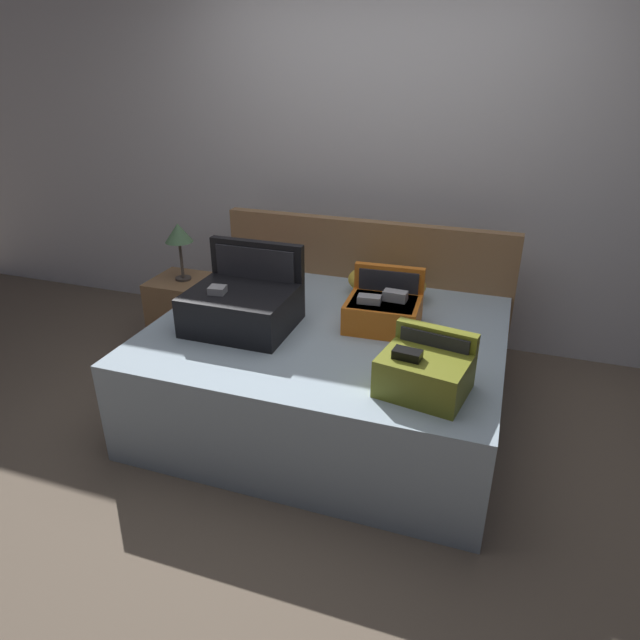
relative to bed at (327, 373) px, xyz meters
name	(u,v)px	position (x,y,z in m)	size (l,w,h in m)	color
ground_plane	(303,455)	(0.00, -0.40, -0.28)	(12.00, 12.00, 0.00)	#6B5B4C
back_wall	(385,156)	(0.00, 1.25, 1.02)	(8.00, 0.10, 2.60)	silver
bed	(327,373)	(0.00, 0.00, 0.00)	(1.89, 1.54, 0.57)	#99ADBC
headboard	(364,290)	(0.00, 0.81, 0.20)	(1.93, 0.08, 0.96)	olive
hard_case_large	(242,304)	(-0.44, -0.13, 0.42)	(0.55, 0.48, 0.43)	black
hard_case_medium	(384,309)	(0.28, 0.13, 0.38)	(0.41, 0.36, 0.30)	#D16619
hard_case_small	(425,371)	(0.61, -0.47, 0.39)	(0.42, 0.37, 0.26)	olive
pillow_near_headboard	(245,274)	(-0.67, 0.37, 0.38)	(0.38, 0.29, 0.20)	maroon
pillow_center_head	(386,283)	(0.21, 0.53, 0.38)	(0.49, 0.31, 0.20)	gold
nightstand	(187,313)	(-1.23, 0.52, -0.03)	(0.44, 0.40, 0.51)	olive
table_lamp	(179,235)	(-1.23, 0.52, 0.54)	(0.19, 0.19, 0.40)	#3F3833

